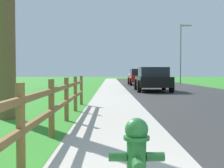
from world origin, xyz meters
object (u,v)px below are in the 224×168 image
at_px(parked_car_white, 137,76).
at_px(street_lamp, 182,48).
at_px(fire_hydrant, 137,153).
at_px(parked_suv_black, 153,79).
at_px(parked_car_red, 139,77).

relative_size(parked_car_white, street_lamp, 0.71).
xyz_separation_m(fire_hydrant, parked_car_white, (3.17, 36.17, 0.41)).
height_order(fire_hydrant, parked_suv_black, parked_suv_black).
bearing_deg(parked_car_red, street_lamp, 28.05).
height_order(parked_suv_black, parked_car_white, parked_car_white).
relative_size(parked_suv_black, street_lamp, 0.75).
distance_m(fire_hydrant, parked_suv_black, 16.59).
bearing_deg(fire_hydrant, parked_car_white, 85.00).
height_order(fire_hydrant, parked_car_white, parked_car_white).
relative_size(parked_car_red, parked_car_white, 1.11).
bearing_deg(fire_hydrant, parked_car_red, 84.54).
bearing_deg(parked_car_white, parked_suv_black, -92.03).
distance_m(fire_hydrant, street_lamp, 29.79).
relative_size(fire_hydrant, parked_car_white, 0.17).
bearing_deg(parked_car_red, fire_hydrant, -95.46).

